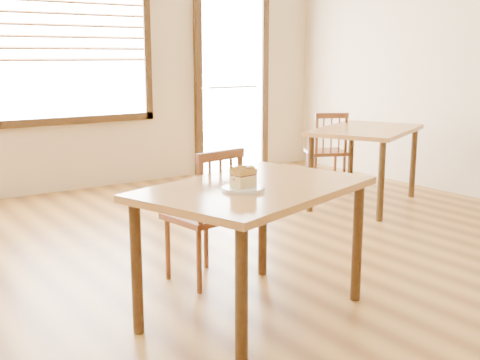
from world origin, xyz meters
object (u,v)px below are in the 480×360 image
object	(u,v)px
cafe_table_main	(254,202)
cafe_table_second	(366,138)
plate	(243,189)
cafe_chair_main	(206,215)
cafe_chair_second	(327,151)
cake_slice	(243,177)

from	to	relation	value
cafe_table_main	cafe_table_second	bearing A→B (deg)	14.62
cafe_table_second	plate	distance (m)	2.98
plate	cafe_chair_main	bearing A→B (deg)	75.15
cafe_chair_second	cake_slice	bearing A→B (deg)	66.13
cafe_table_main	cake_slice	distance (m)	0.22
cafe_table_main	cafe_table_second	xyz separation A→B (m)	(2.42, 1.49, -0.00)
cafe_table_main	cafe_chair_second	bearing A→B (deg)	23.24
cafe_chair_main	plate	bearing A→B (deg)	67.06
cafe_table_main	plate	size ratio (longest dim) A/B	6.39
cafe_table_main	plate	bearing A→B (deg)	-168.06
cafe_chair_second	cafe_table_second	bearing A→B (deg)	108.51
cafe_chair_second	plate	world-z (taller)	cafe_chair_second
cafe_table_main	cafe_chair_main	xyz separation A→B (m)	(0.05, 0.59, -0.21)
cafe_table_main	cake_slice	size ratio (longest dim) A/B	10.78
cafe_table_main	plate	xyz separation A→B (m)	(-0.12, -0.07, 0.10)
cafe_table_second	cafe_chair_main	bearing A→B (deg)	175.81
cafe_chair_second	cake_slice	distance (m)	3.44
cafe_chair_main	plate	distance (m)	0.75
cake_slice	cafe_chair_main	bearing A→B (deg)	69.28
cafe_table_second	cafe_chair_second	size ratio (longest dim) A/B	1.67
cafe_table_main	cafe_chair_main	size ratio (longest dim) A/B	1.62
cafe_table_main	cafe_chair_second	size ratio (longest dim) A/B	1.66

